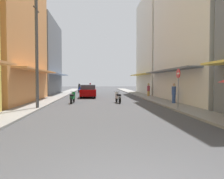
{
  "coord_description": "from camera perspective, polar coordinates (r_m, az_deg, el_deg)",
  "views": [
    {
      "loc": [
        -0.7,
        -3.41,
        1.89
      ],
      "look_at": [
        0.64,
        13.94,
        1.2
      ],
      "focal_mm": 34.63,
      "sensor_mm": 36.0,
      "label": 1
    }
  ],
  "objects": [
    {
      "name": "building_right_far",
      "position": [
        32.65,
        13.4,
        11.13
      ],
      "size": [
        7.05,
        10.04,
        13.91
      ],
      "color": "silver",
      "rests_on": "ground"
    },
    {
      "name": "motorbike_blue",
      "position": [
        35.01,
        -8.58,
        0.31
      ],
      "size": [
        0.73,
        1.75,
        1.58
      ],
      "color": "black",
      "rests_on": "ground"
    },
    {
      "name": "motorbike_black",
      "position": [
        32.92,
        -5.71,
        0.2
      ],
      "size": [
        0.59,
        1.8,
        1.58
      ],
      "color": "black",
      "rests_on": "ground"
    },
    {
      "name": "street_sign_no_entry",
      "position": [
        14.04,
        17.07,
        1.48
      ],
      "size": [
        0.07,
        0.6,
        2.65
      ],
      "color": "gray",
      "rests_on": "ground"
    },
    {
      "name": "sidewalk_right",
      "position": [
        23.71,
        10.03,
        -2.18
      ],
      "size": [
        1.83,
        54.95,
        0.12
      ],
      "primitive_type": "cube",
      "color": "gray",
      "rests_on": "ground"
    },
    {
      "name": "ground_plane",
      "position": [
        22.98,
        -2.65,
        -2.44
      ],
      "size": [
        103.3,
        103.3,
        0.0
      ],
      "primitive_type": "plane",
      "color": "#424244"
    },
    {
      "name": "building_left_far",
      "position": [
        31.85,
        -19.89,
        7.82
      ],
      "size": [
        7.05,
        10.15,
        10.08
      ],
      "color": "slate",
      "rests_on": "ground"
    },
    {
      "name": "sidewalk_left",
      "position": [
        23.4,
        -15.51,
        -2.29
      ],
      "size": [
        1.83,
        54.95,
        0.12
      ],
      "primitive_type": "cube",
      "color": "gray",
      "rests_on": "ground"
    },
    {
      "name": "pedestrian_far",
      "position": [
        25.66,
        9.62,
        0.1
      ],
      "size": [
        0.44,
        0.44,
        1.65
      ],
      "color": "#BF8C3F",
      "rests_on": "ground"
    },
    {
      "name": "parked_car",
      "position": [
        24.72,
        -6.34,
        -0.4
      ],
      "size": [
        1.84,
        4.13,
        1.45
      ],
      "color": "#8C0000",
      "rests_on": "ground"
    },
    {
      "name": "building_right_mid",
      "position": [
        22.09,
        23.45,
        18.4
      ],
      "size": [
        7.05,
        12.52,
        16.2
      ],
      "color": "silver",
      "rests_on": "ground"
    },
    {
      "name": "motorbike_green",
      "position": [
        18.62,
        -10.34,
        -2.02
      ],
      "size": [
        0.55,
        1.81,
        0.96
      ],
      "color": "black",
      "rests_on": "ground"
    },
    {
      "name": "motorbike_silver",
      "position": [
        18.56,
        1.59,
        -2.0
      ],
      "size": [
        0.55,
        1.81,
        0.96
      ],
      "color": "black",
      "rests_on": "ground"
    },
    {
      "name": "pedestrian_crossing",
      "position": [
        17.93,
        16.01,
        -1.13
      ],
      "size": [
        0.34,
        0.34,
        1.7
      ],
      "color": "#334C8C",
      "rests_on": "ground"
    },
    {
      "name": "utility_pole",
      "position": [
        15.2,
        -19.24,
        8.83
      ],
      "size": [
        0.2,
        1.2,
        7.16
      ],
      "color": "#4C4C4F",
      "rests_on": "ground"
    }
  ]
}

